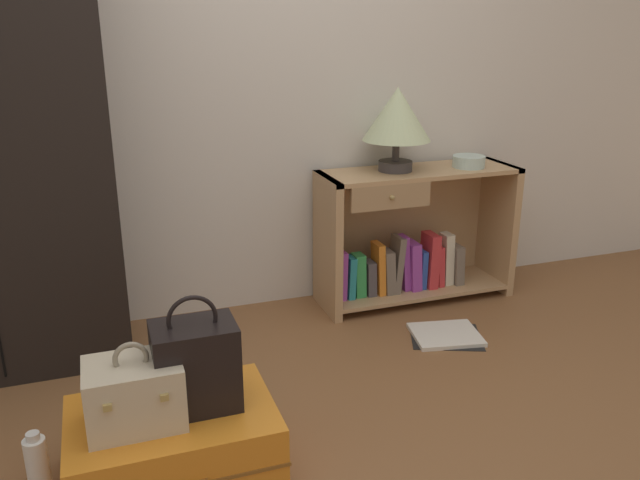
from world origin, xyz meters
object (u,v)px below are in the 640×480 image
at_px(handbag, 196,365).
at_px(bottle, 38,466).
at_px(table_lamp, 397,117).
at_px(bowl, 469,161).
at_px(open_book_on_floor, 446,335).
at_px(bookshelf, 411,240).
at_px(suitcase_large, 174,444).
at_px(train_case, 134,393).

relative_size(handbag, bottle, 1.71).
relative_size(table_lamp, handbag, 1.07).
distance_m(bowl, bottle, 2.37).
bearing_deg(table_lamp, bottle, -148.89).
bearing_deg(table_lamp, open_book_on_floor, -83.56).
bearing_deg(bookshelf, bowl, -8.39).
bearing_deg(table_lamp, suitcase_large, -140.09).
bearing_deg(suitcase_large, table_lamp, 39.91).
bearing_deg(bowl, open_book_on_floor, -127.36).
xyz_separation_m(table_lamp, open_book_on_floor, (0.06, -0.49, -0.96)).
distance_m(train_case, handbag, 0.20).
relative_size(bowl, bottle, 0.74).
height_order(bottle, open_book_on_floor, bottle).
height_order(suitcase_large, handbag, handbag).
height_order(table_lamp, open_book_on_floor, table_lamp).
distance_m(bookshelf, train_case, 1.83).
bearing_deg(handbag, train_case, -169.77).
height_order(train_case, open_book_on_floor, train_case).
bearing_deg(handbag, open_book_on_floor, 24.41).
xyz_separation_m(suitcase_large, open_book_on_floor, (1.33, 0.57, -0.11)).
bearing_deg(open_book_on_floor, train_case, -157.35).
relative_size(train_case, bottle, 1.28).
bearing_deg(bookshelf, bottle, -150.51).
bearing_deg(bookshelf, table_lamp, 176.86).
height_order(suitcase_large, open_book_on_floor, suitcase_large).
bearing_deg(bowl, train_case, -149.58).
distance_m(train_case, bottle, 0.39).
height_order(bookshelf, bowl, bowl).
bearing_deg(suitcase_large, bottle, 173.14).
distance_m(suitcase_large, open_book_on_floor, 1.45).
distance_m(table_lamp, handbag, 1.69).
bearing_deg(train_case, bookshelf, 36.15).
bearing_deg(bookshelf, train_case, -143.85).
xyz_separation_m(table_lamp, suitcase_large, (-1.27, -1.06, -0.85)).
xyz_separation_m(bowl, suitcase_large, (-1.66, -1.01, -0.61)).
height_order(bookshelf, open_book_on_floor, bookshelf).
relative_size(bookshelf, table_lamp, 2.50).
bearing_deg(handbag, bottle, 175.70).
relative_size(suitcase_large, train_case, 2.28).
xyz_separation_m(bookshelf, open_book_on_floor, (-0.05, -0.48, -0.32)).
distance_m(bookshelf, bottle, 2.06).
bearing_deg(open_book_on_floor, bowl, 52.64).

